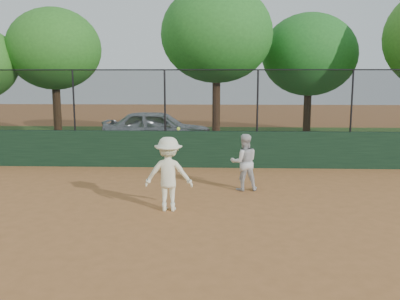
{
  "coord_description": "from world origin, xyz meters",
  "views": [
    {
      "loc": [
        1.24,
        -8.45,
        2.95
      ],
      "look_at": [
        0.8,
        2.2,
        1.2
      ],
      "focal_mm": 40.0,
      "sensor_mm": 36.0,
      "label": 1
    }
  ],
  "objects_px": {
    "tree_1": "(54,49)",
    "tree_3": "(309,55)",
    "parked_car": "(157,128)",
    "player_main": "(169,174)",
    "player_second": "(244,162)",
    "tree_2": "(217,34)"
  },
  "relations": [
    {
      "from": "tree_1",
      "to": "tree_3",
      "type": "xyz_separation_m",
      "value": [
        11.69,
        1.51,
        -0.2
      ]
    },
    {
      "from": "parked_car",
      "to": "player_main",
      "type": "relative_size",
      "value": 2.41
    },
    {
      "from": "player_second",
      "to": "tree_2",
      "type": "xyz_separation_m",
      "value": [
        -0.78,
        8.06,
        4.0
      ]
    },
    {
      "from": "tree_3",
      "to": "parked_car",
      "type": "bearing_deg",
      "value": -156.97
    },
    {
      "from": "player_main",
      "to": "tree_1",
      "type": "distance_m",
      "value": 12.75
    },
    {
      "from": "tree_3",
      "to": "tree_1",
      "type": "bearing_deg",
      "value": -172.63
    },
    {
      "from": "player_second",
      "to": "player_main",
      "type": "distance_m",
      "value": 2.58
    },
    {
      "from": "player_second",
      "to": "tree_1",
      "type": "height_order",
      "value": "tree_1"
    },
    {
      "from": "player_main",
      "to": "tree_1",
      "type": "bearing_deg",
      "value": 120.87
    },
    {
      "from": "player_main",
      "to": "tree_3",
      "type": "height_order",
      "value": "tree_3"
    },
    {
      "from": "player_second",
      "to": "tree_1",
      "type": "bearing_deg",
      "value": -55.05
    },
    {
      "from": "player_main",
      "to": "tree_2",
      "type": "bearing_deg",
      "value": 84.25
    },
    {
      "from": "parked_car",
      "to": "player_main",
      "type": "bearing_deg",
      "value": -169.34
    },
    {
      "from": "parked_car",
      "to": "player_second",
      "type": "distance_m",
      "value": 7.98
    },
    {
      "from": "parked_car",
      "to": "player_second",
      "type": "xyz_separation_m",
      "value": [
        3.27,
        -7.28,
        -0.04
      ]
    },
    {
      "from": "player_main",
      "to": "tree_3",
      "type": "xyz_separation_m",
      "value": [
        5.38,
        12.07,
        3.16
      ]
    },
    {
      "from": "tree_1",
      "to": "player_main",
      "type": "bearing_deg",
      "value": -59.13
    },
    {
      "from": "player_second",
      "to": "player_main",
      "type": "bearing_deg",
      "value": 38.48
    },
    {
      "from": "parked_car",
      "to": "tree_3",
      "type": "bearing_deg",
      "value": -65.6
    },
    {
      "from": "player_second",
      "to": "tree_2",
      "type": "distance_m",
      "value": 9.03
    },
    {
      "from": "parked_car",
      "to": "player_main",
      "type": "height_order",
      "value": "player_main"
    },
    {
      "from": "parked_car",
      "to": "tree_2",
      "type": "bearing_deg",
      "value": -71.25
    }
  ]
}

